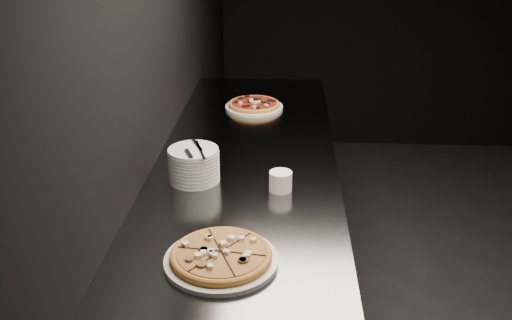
# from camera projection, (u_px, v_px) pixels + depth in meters

# --- Properties ---
(wall_left) EXTENTS (0.02, 5.00, 2.80)m
(wall_left) POSITION_uv_depth(u_px,v_px,m) (148.00, 43.00, 2.17)
(wall_left) COLOR black
(wall_left) RESTS_ON floor
(counter) EXTENTS (0.74, 2.44, 0.92)m
(counter) POSITION_uv_depth(u_px,v_px,m) (247.00, 255.00, 2.53)
(counter) COLOR slate
(counter) RESTS_ON floor
(pizza_mushroom) EXTENTS (0.34, 0.34, 0.04)m
(pizza_mushroom) POSITION_uv_depth(u_px,v_px,m) (221.00, 257.00, 1.66)
(pizza_mushroom) COLOR silver
(pizza_mushroom) RESTS_ON counter
(pizza_tomato) EXTENTS (0.31, 0.31, 0.03)m
(pizza_tomato) POSITION_uv_depth(u_px,v_px,m) (254.00, 105.00, 2.94)
(pizza_tomato) COLOR silver
(pizza_tomato) RESTS_ON counter
(plate_stack) EXTENTS (0.19, 0.19, 0.13)m
(plate_stack) POSITION_uv_depth(u_px,v_px,m) (194.00, 165.00, 2.15)
(plate_stack) COLOR silver
(plate_stack) RESTS_ON counter
(cutlery) EXTENTS (0.07, 0.20, 0.01)m
(cutlery) POSITION_uv_depth(u_px,v_px,m) (194.00, 150.00, 2.11)
(cutlery) COLOR #B9BBC0
(cutlery) RESTS_ON plate_stack
(ramekin) EXTENTS (0.08, 0.08, 0.07)m
(ramekin) POSITION_uv_depth(u_px,v_px,m) (281.00, 181.00, 2.08)
(ramekin) COLOR white
(ramekin) RESTS_ON counter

